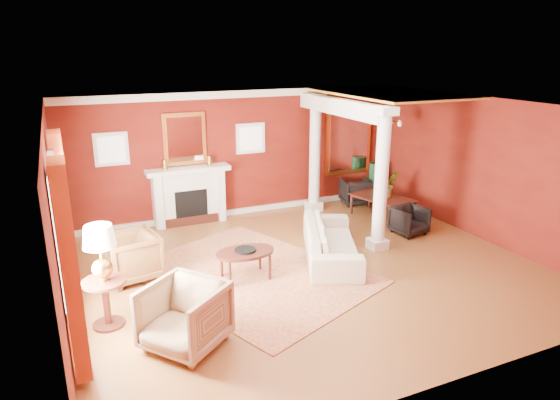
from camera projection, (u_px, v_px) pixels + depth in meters
name	position (u px, v px, depth m)	size (l,w,h in m)	color
ground	(308.00, 269.00, 8.99)	(8.00, 8.00, 0.00)	brown
room_shell	(310.00, 160.00, 8.39)	(8.04, 7.04, 2.92)	maroon
fireplace	(189.00, 195.00, 11.18)	(1.85, 0.42, 1.29)	silver
overmantel_mirror	(185.00, 139.00, 10.93)	(0.95, 0.07, 1.15)	#ECA745
flank_window_left	(111.00, 149.00, 10.37)	(0.70, 0.07, 0.70)	silver
flank_window_right	(251.00, 138.00, 11.58)	(0.70, 0.07, 0.70)	silver
left_window	(66.00, 240.00, 6.53)	(0.21, 2.55, 2.60)	white
column_front	(381.00, 179.00, 9.49)	(0.36, 0.36, 2.80)	silver
column_back	(315.00, 153.00, 11.85)	(0.36, 0.36, 2.80)	silver
header_beam	(340.00, 107.00, 10.54)	(0.30, 3.20, 0.32)	silver
amber_ceiling	(390.00, 93.00, 10.78)	(2.30, 3.40, 0.04)	gold
dining_mirror	(348.00, 141.00, 12.67)	(1.30, 0.07, 1.70)	#ECA745
chandelier	(389.00, 122.00, 11.03)	(0.60, 0.62, 0.75)	#B18337
crown_trim	(239.00, 94.00, 11.17)	(8.00, 0.08, 0.16)	silver
base_trim	(242.00, 211.00, 11.99)	(8.00, 0.08, 0.12)	silver
rug	(252.00, 274.00, 8.78)	(2.96, 3.95, 0.02)	maroon
sofa	(331.00, 235.00, 9.34)	(2.36, 0.69, 0.92)	beige
armchair_leopard	(130.00, 254.00, 8.51)	(0.87, 0.82, 0.90)	black
armchair_stripe	(184.00, 313.00, 6.56)	(0.95, 0.89, 0.98)	tan
coffee_table	(245.00, 253.00, 8.50)	(1.02, 1.02, 0.52)	black
coffee_book	(241.00, 246.00, 8.43)	(0.15, 0.02, 0.21)	black
side_table	(101.00, 259.00, 6.89)	(0.61, 0.61, 1.53)	black
dining_table	(383.00, 201.00, 11.59)	(1.44, 0.51, 0.80)	black
dining_chair_near	(410.00, 219.00, 10.60)	(0.63, 0.59, 0.65)	black
dining_chair_far	(356.00, 190.00, 12.63)	(0.69, 0.65, 0.71)	black
green_urn	(376.00, 186.00, 12.86)	(0.42, 0.42, 1.02)	#143F23
potted_plant	(387.00, 175.00, 11.38)	(0.55, 0.62, 0.48)	#26591E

